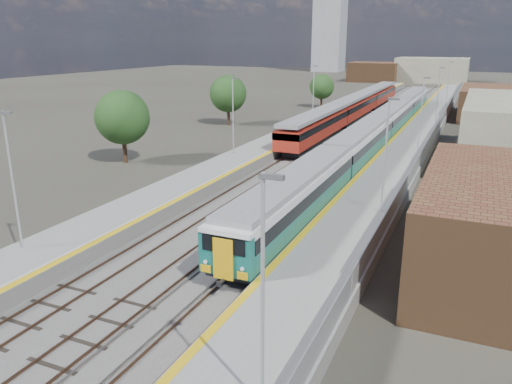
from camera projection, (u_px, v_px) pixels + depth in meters
The scene contains 11 objects.
ground at pixel (368, 143), 60.31m from camera, with size 320.00×320.00×0.00m, color #47443A.
ballast_bed at pixel (354, 138), 63.36m from camera, with size 10.50×155.00×0.06m, color #565451.
tracks at pixel (362, 135), 64.57m from camera, with size 8.96×160.00×0.17m.
platform_right at pixel (416, 138), 60.29m from camera, with size 4.70×155.00×8.52m.
platform_left at pixel (303, 130), 65.83m from camera, with size 4.30×155.00×8.52m.
buildings at pixel (371, 45), 141.73m from camera, with size 72.00×185.50×40.00m.
green_train at pixel (379, 128), 57.89m from camera, with size 2.82×78.65×3.11m.
red_train at pixel (354, 107), 75.84m from camera, with size 2.94×59.60×3.71m.
tree_a at pixel (122, 117), 49.33m from camera, with size 5.38×5.38×7.29m.
tree_b at pixel (228, 94), 71.75m from camera, with size 5.30×5.30×7.18m.
tree_c at pixel (322, 87), 90.75m from camera, with size 4.47×4.47×6.06m.
Camera 1 is at (11.62, -9.83, 11.88)m, focal length 35.00 mm.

